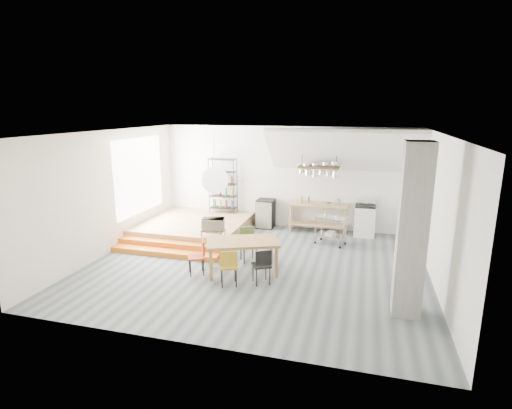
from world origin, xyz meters
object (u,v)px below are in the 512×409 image
(dining_table, at_px, (242,244))
(rolling_cart, at_px, (331,227))
(stove, at_px, (365,220))
(mini_fridge, at_px, (266,213))

(dining_table, relative_size, rolling_cart, 2.06)
(dining_table, xyz_separation_m, rolling_cart, (1.80, 2.54, -0.18))
(stove, distance_m, rolling_cart, 1.41)
(rolling_cart, xyz_separation_m, mini_fridge, (-2.16, 1.12, -0.06))
(stove, xyz_separation_m, dining_table, (-2.70, -3.62, 0.21))
(mini_fridge, bearing_deg, dining_table, -84.28)
(stove, height_order, dining_table, stove)
(rolling_cart, height_order, mini_fridge, mini_fridge)
(stove, distance_m, dining_table, 4.52)
(rolling_cart, relative_size, mini_fridge, 0.98)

